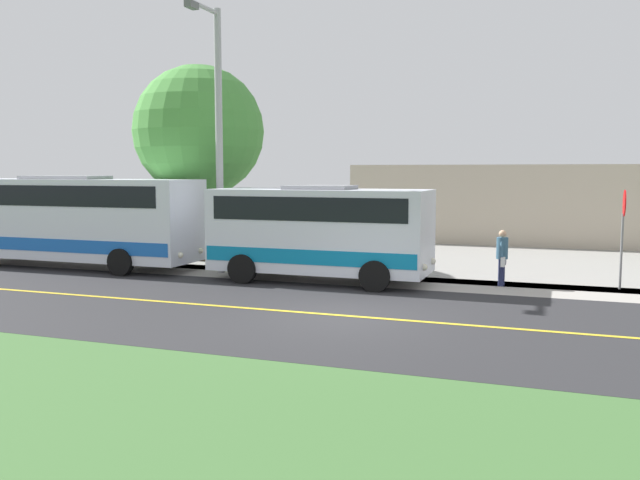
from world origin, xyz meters
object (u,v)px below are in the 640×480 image
(transit_bus_rear, at_px, (67,217))
(tree_curbside, at_px, (199,131))
(street_light_pole, at_px, (217,130))
(pedestrian_with_bags, at_px, (502,256))
(stop_sign, at_px, (623,222))
(commercial_building, at_px, (556,202))
(shuttle_bus_front, at_px, (320,229))

(transit_bus_rear, distance_m, tree_curbside, 5.68)
(transit_bus_rear, height_order, street_light_pole, street_light_pole)
(tree_curbside, bearing_deg, pedestrian_with_bags, 80.78)
(transit_bus_rear, bearing_deg, stop_sign, 95.08)
(street_light_pole, relative_size, commercial_building, 0.46)
(pedestrian_with_bags, distance_m, tree_curbside, 12.08)
(street_light_pole, distance_m, tree_curbside, 3.31)
(tree_curbside, distance_m, commercial_building, 19.12)
(stop_sign, relative_size, commercial_building, 0.15)
(commercial_building, bearing_deg, transit_bus_rear, -44.08)
(street_light_pole, bearing_deg, commercial_building, 147.53)
(pedestrian_with_bags, bearing_deg, tree_curbside, -99.22)
(stop_sign, distance_m, street_light_pole, 12.77)
(shuttle_bus_front, height_order, pedestrian_with_bags, shuttle_bus_front)
(tree_curbside, bearing_deg, shuttle_bus_front, 63.76)
(stop_sign, xyz_separation_m, commercial_building, (-15.30, -1.89, -0.11))
(shuttle_bus_front, xyz_separation_m, stop_sign, (-1.60, 8.68, 0.33))
(transit_bus_rear, xyz_separation_m, commercial_building, (-16.93, 16.40, 0.08))
(stop_sign, height_order, commercial_building, commercial_building)
(shuttle_bus_front, bearing_deg, stop_sign, 100.42)
(street_light_pole, height_order, commercial_building, street_light_pole)
(shuttle_bus_front, xyz_separation_m, tree_curbside, (-2.90, -5.87, 3.26))
(street_light_pole, bearing_deg, transit_bus_rear, -85.99)
(pedestrian_with_bags, relative_size, commercial_building, 0.09)
(tree_curbside, height_order, commercial_building, tree_curbside)
(stop_sign, bearing_deg, pedestrian_with_bags, -80.92)
(street_light_pole, bearing_deg, pedestrian_with_bags, 94.32)
(tree_curbside, bearing_deg, transit_bus_rear, -51.94)
(tree_curbside, bearing_deg, street_light_pole, 40.46)
(shuttle_bus_front, relative_size, tree_curbside, 0.93)
(transit_bus_rear, bearing_deg, shuttle_bus_front, 90.19)
(transit_bus_rear, distance_m, stop_sign, 18.36)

